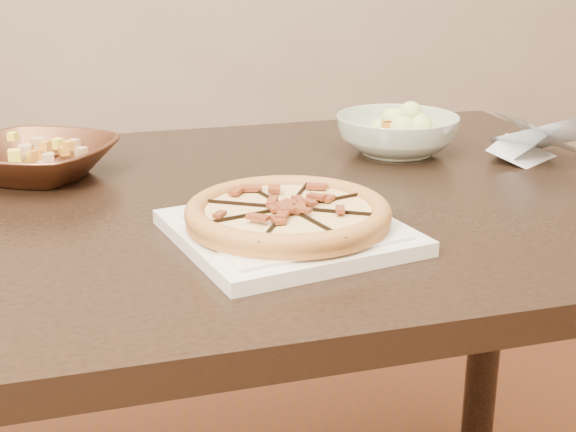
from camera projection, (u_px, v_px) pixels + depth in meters
name	position (u px, v px, depth m)	size (l,w,h in m)	color
dining_table	(201.00, 266.00, 1.17)	(1.50, 1.07, 0.75)	black
plate	(288.00, 231.00, 0.99)	(0.33, 0.33, 0.02)	silver
pizza	(288.00, 213.00, 0.98)	(0.25, 0.25, 0.03)	#AF703A
bronze_bowl	(37.00, 160.00, 1.24)	(0.23, 0.23, 0.06)	brown
mixed_dish	(34.00, 133.00, 1.22)	(0.10, 0.12, 0.03)	tan
salad_bowl	(397.00, 135.00, 1.38)	(0.21, 0.21, 0.07)	#B3C8BC
salad	(397.00, 105.00, 1.36)	(0.08, 0.10, 0.04)	#C8ED82
cling_film	(531.00, 144.00, 1.35)	(0.15, 0.12, 0.05)	white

